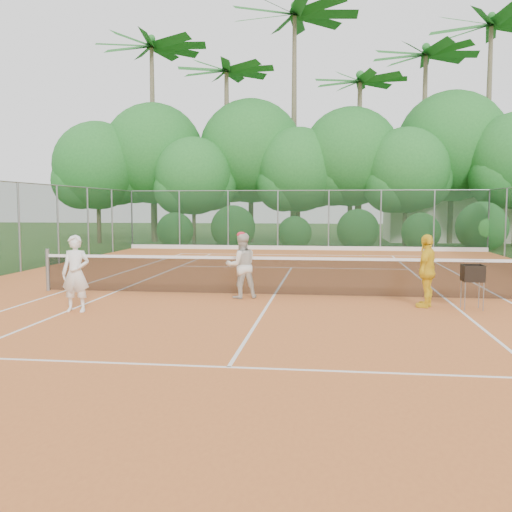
{
  "coord_description": "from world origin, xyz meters",
  "views": [
    {
      "loc": [
        1.36,
        -13.93,
        2.22
      ],
      "look_at": [
        -0.3,
        -1.2,
        1.1
      ],
      "focal_mm": 40.0,
      "sensor_mm": 36.0,
      "label": 1
    }
  ],
  "objects_px": {
    "player_yellow": "(427,271)",
    "player_center_grp": "(241,265)",
    "player_white": "(76,273)",
    "ball_hopper": "(473,274)"
  },
  "relations": [
    {
      "from": "ball_hopper",
      "to": "player_white",
      "type": "bearing_deg",
      "value": -167.51
    },
    {
      "from": "player_white",
      "to": "ball_hopper",
      "type": "relative_size",
      "value": 1.68
    },
    {
      "from": "player_white",
      "to": "ball_hopper",
      "type": "xyz_separation_m",
      "value": [
        8.29,
        1.35,
        -0.04
      ]
    },
    {
      "from": "player_center_grp",
      "to": "ball_hopper",
      "type": "relative_size",
      "value": 1.66
    },
    {
      "from": "player_yellow",
      "to": "player_center_grp",
      "type": "bearing_deg",
      "value": -74.74
    },
    {
      "from": "player_yellow",
      "to": "ball_hopper",
      "type": "distance_m",
      "value": 0.94
    },
    {
      "from": "player_white",
      "to": "player_center_grp",
      "type": "xyz_separation_m",
      "value": [
        3.16,
        2.2,
        -0.01
      ]
    },
    {
      "from": "player_white",
      "to": "player_yellow",
      "type": "bearing_deg",
      "value": 9.49
    },
    {
      "from": "player_center_grp",
      "to": "ball_hopper",
      "type": "xyz_separation_m",
      "value": [
        5.13,
        -0.85,
        -0.03
      ]
    },
    {
      "from": "player_yellow",
      "to": "ball_hopper",
      "type": "xyz_separation_m",
      "value": [
        0.93,
        -0.16,
        -0.04
      ]
    }
  ]
}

